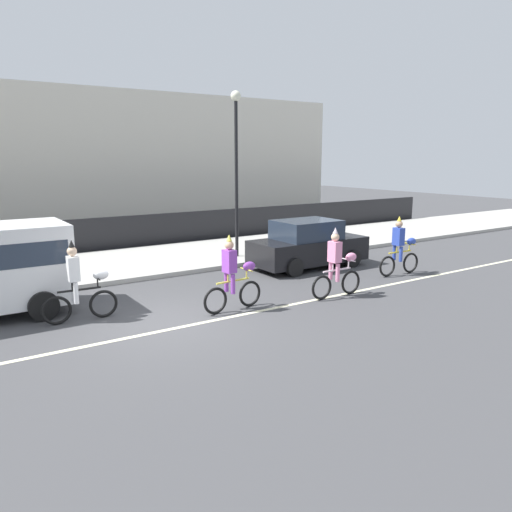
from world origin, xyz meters
The scene contains 11 objects.
ground_plane centered at (0.00, 0.00, 0.00)m, with size 80.00×80.00×0.00m, color #424244.
road_centre_line centered at (0.00, -0.50, 0.00)m, with size 36.00×0.14×0.01m, color beige.
sidewalk_curb centered at (0.00, 6.50, 0.07)m, with size 60.00×5.00×0.15m, color #ADAAA3.
fence_line centered at (0.00, 9.40, 0.70)m, with size 40.00×0.08×1.40m, color black.
building_backdrop centered at (2.78, 18.00, 3.49)m, with size 28.00×8.00×6.99m, color beige.
parade_cyclist_zebra centered at (-1.57, 1.19, 0.84)m, with size 1.72×0.50×1.92m.
parade_cyclist_purple centered at (1.81, -0.06, 0.84)m, with size 1.72×0.50×1.92m.
parade_cyclist_pink centered at (4.78, -0.58, 0.84)m, with size 1.72×0.50×1.92m.
parade_cyclist_cobalt centered at (8.25, 0.24, 0.84)m, with size 1.72×0.50×1.92m.
parked_car_black centered at (6.49, 2.75, 0.78)m, with size 4.10×1.92×1.64m.
street_lamp_post centered at (5.08, 5.13, 3.99)m, with size 0.36×0.36×5.86m.
Camera 1 is at (-4.33, -10.30, 3.76)m, focal length 35.00 mm.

